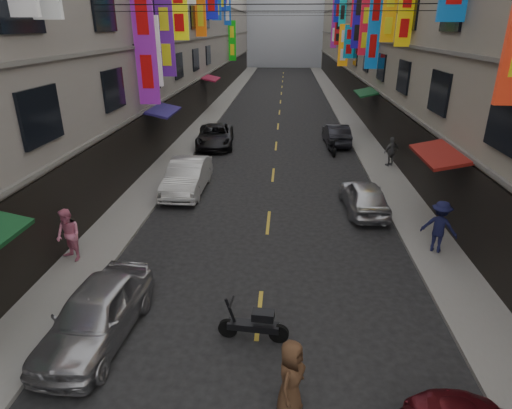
# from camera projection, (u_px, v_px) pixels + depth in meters

# --- Properties ---
(sidewalk_left) EXTENTS (2.00, 90.00, 0.12)m
(sidewalk_left) POSITION_uv_depth(u_px,v_px,m) (215.00, 111.00, 39.78)
(sidewalk_left) COLOR slate
(sidewalk_left) RESTS_ON ground
(sidewalk_right) EXTENTS (2.00, 90.00, 0.12)m
(sidewalk_right) POSITION_uv_depth(u_px,v_px,m) (345.00, 113.00, 39.01)
(sidewalk_right) COLOR slate
(sidewalk_right) RESTS_ON ground
(haze_block) EXTENTS (18.00, 8.00, 22.00)m
(haze_block) POSITION_uv_depth(u_px,v_px,m) (286.00, 5.00, 81.19)
(haze_block) COLOR #ABB0BE
(haze_block) RESTS_ON ground
(street_awnings) EXTENTS (13.99, 35.20, 0.41)m
(street_awnings) POSITION_uv_depth(u_px,v_px,m) (252.00, 111.00, 23.62)
(street_awnings) COLOR #124621
(street_awnings) RESTS_ON ground
(lane_markings) EXTENTS (0.12, 80.20, 0.01)m
(lane_markings) POSITION_uv_depth(u_px,v_px,m) (279.00, 119.00, 36.65)
(lane_markings) COLOR gold
(lane_markings) RESTS_ON ground
(scooter_crossing) EXTENTS (1.80, 0.51, 1.14)m
(scooter_crossing) POSITION_uv_depth(u_px,v_px,m) (254.00, 325.00, 10.70)
(scooter_crossing) COLOR black
(scooter_crossing) RESTS_ON ground
(scooter_far_right) EXTENTS (0.51, 1.80, 1.14)m
(scooter_far_right) POSITION_uv_depth(u_px,v_px,m) (332.00, 147.00, 26.40)
(scooter_far_right) COLOR black
(scooter_far_right) RESTS_ON ground
(car_left_near) EXTENTS (2.03, 4.37, 1.45)m
(car_left_near) POSITION_uv_depth(u_px,v_px,m) (96.00, 314.00, 10.65)
(car_left_near) COLOR #B4B3B8
(car_left_near) RESTS_ON ground
(car_left_mid) EXTENTS (1.65, 4.67, 1.53)m
(car_left_mid) POSITION_uv_depth(u_px,v_px,m) (187.00, 176.00, 20.28)
(car_left_mid) COLOR silver
(car_left_mid) RESTS_ON ground
(car_left_far) EXTENTS (2.75, 5.16, 1.38)m
(car_left_far) POSITION_uv_depth(u_px,v_px,m) (215.00, 136.00, 28.05)
(car_left_far) COLOR black
(car_left_far) RESTS_ON ground
(car_right_mid) EXTENTS (1.82, 4.06, 1.36)m
(car_right_mid) POSITION_uv_depth(u_px,v_px,m) (364.00, 196.00, 18.15)
(car_right_mid) COLOR silver
(car_right_mid) RESTS_ON ground
(car_right_far) EXTENTS (1.61, 4.18, 1.36)m
(car_right_far) POSITION_uv_depth(u_px,v_px,m) (336.00, 134.00, 28.53)
(car_right_far) COLOR #212228
(car_right_far) RESTS_ON ground
(pedestrian_lfar) EXTENTS (1.06, 0.96, 1.80)m
(pedestrian_lfar) POSITION_uv_depth(u_px,v_px,m) (68.00, 235.00, 14.00)
(pedestrian_lfar) COLOR pink
(pedestrian_lfar) RESTS_ON sidewalk_left
(pedestrian_rnear) EXTENTS (1.34, 1.09, 1.85)m
(pedestrian_rnear) POSITION_uv_depth(u_px,v_px,m) (439.00, 226.00, 14.56)
(pedestrian_rnear) COLOR #15173B
(pedestrian_rnear) RESTS_ON sidewalk_right
(pedestrian_rfar) EXTENTS (1.11, 0.94, 1.64)m
(pedestrian_rfar) POSITION_uv_depth(u_px,v_px,m) (391.00, 151.00, 23.67)
(pedestrian_rfar) COLOR #58585A
(pedestrian_rfar) RESTS_ON sidewalk_right
(pedestrian_crossing) EXTENTS (0.85, 1.00, 1.74)m
(pedestrian_crossing) POSITION_uv_depth(u_px,v_px,m) (291.00, 378.00, 8.51)
(pedestrian_crossing) COLOR #492F1D
(pedestrian_crossing) RESTS_ON ground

